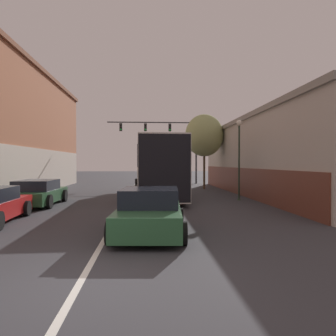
{
  "coord_description": "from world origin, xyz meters",
  "views": [
    {
      "loc": [
        1.21,
        -5.79,
        2.16
      ],
      "look_at": [
        2.47,
        14.11,
        1.86
      ],
      "focal_mm": 35.0,
      "sensor_mm": 36.0,
      "label": 1
    }
  ],
  "objects_px": {
    "hatchback_foreground": "(150,213)",
    "street_tree_near": "(204,135)",
    "parked_car_left_near": "(38,193)",
    "street_lamp": "(239,153)",
    "traffic_signal_gantry": "(167,136)",
    "bus": "(157,165)"
  },
  "relations": [
    {
      "from": "traffic_signal_gantry",
      "to": "street_tree_near",
      "type": "xyz_separation_m",
      "value": [
        2.71,
        -7.23,
        -0.58
      ]
    },
    {
      "from": "parked_car_left_near",
      "to": "street_tree_near",
      "type": "bearing_deg",
      "value": -46.41
    },
    {
      "from": "traffic_signal_gantry",
      "to": "street_lamp",
      "type": "height_order",
      "value": "traffic_signal_gantry"
    },
    {
      "from": "hatchback_foreground",
      "to": "street_tree_near",
      "type": "xyz_separation_m",
      "value": [
        4.66,
        17.1,
        3.8
      ]
    },
    {
      "from": "traffic_signal_gantry",
      "to": "street_lamp",
      "type": "distance_m",
      "value": 16.09
    },
    {
      "from": "bus",
      "to": "parked_car_left_near",
      "type": "relative_size",
      "value": 2.43
    },
    {
      "from": "bus",
      "to": "parked_car_left_near",
      "type": "bearing_deg",
      "value": 119.52
    },
    {
      "from": "hatchback_foreground",
      "to": "parked_car_left_near",
      "type": "bearing_deg",
      "value": 41.9
    },
    {
      "from": "bus",
      "to": "hatchback_foreground",
      "type": "height_order",
      "value": "bus"
    },
    {
      "from": "parked_car_left_near",
      "to": "street_lamp",
      "type": "xyz_separation_m",
      "value": [
        10.9,
        1.51,
        2.13
      ]
    },
    {
      "from": "parked_car_left_near",
      "to": "street_tree_near",
      "type": "distance_m",
      "value": 14.79
    },
    {
      "from": "hatchback_foreground",
      "to": "bus",
      "type": "bearing_deg",
      "value": 0.86
    },
    {
      "from": "street_tree_near",
      "to": "street_lamp",
      "type": "bearing_deg",
      "value": -86.08
    },
    {
      "from": "traffic_signal_gantry",
      "to": "street_lamp",
      "type": "relative_size",
      "value": 2.02
    },
    {
      "from": "parked_car_left_near",
      "to": "traffic_signal_gantry",
      "type": "height_order",
      "value": "traffic_signal_gantry"
    },
    {
      "from": "traffic_signal_gantry",
      "to": "street_tree_near",
      "type": "relative_size",
      "value": 1.51
    },
    {
      "from": "traffic_signal_gantry",
      "to": "hatchback_foreground",
      "type": "bearing_deg",
      "value": -94.6
    },
    {
      "from": "traffic_signal_gantry",
      "to": "street_tree_near",
      "type": "bearing_deg",
      "value": -69.47
    },
    {
      "from": "hatchback_foreground",
      "to": "traffic_signal_gantry",
      "type": "bearing_deg",
      "value": -0.81
    },
    {
      "from": "street_lamp",
      "to": "parked_car_left_near",
      "type": "bearing_deg",
      "value": -172.1
    },
    {
      "from": "street_tree_near",
      "to": "parked_car_left_near",
      "type": "bearing_deg",
      "value": -136.28
    },
    {
      "from": "parked_car_left_near",
      "to": "street_lamp",
      "type": "distance_m",
      "value": 11.21
    }
  ]
}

